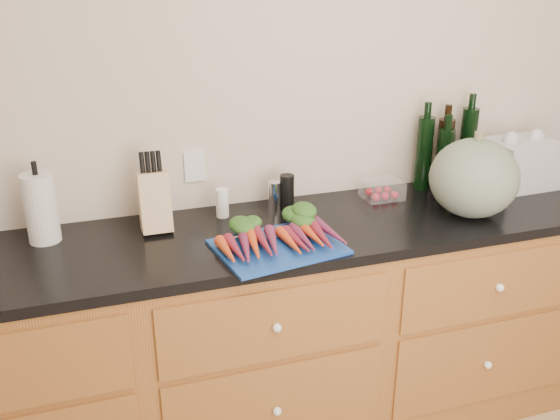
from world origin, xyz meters
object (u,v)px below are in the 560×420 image
object	(u,v)px
cutting_board	(278,247)
knife_block	(154,202)
paper_towel	(41,208)
tomato_box	(382,189)
carrots	(275,234)
squash	(474,178)

from	to	relation	value
cutting_board	knife_block	world-z (taller)	knife_block
paper_towel	tomato_box	xyz separation A→B (m)	(1.36, 0.01, -0.09)
paper_towel	cutting_board	bearing A→B (deg)	-22.12
carrots	tomato_box	world-z (taller)	tomato_box
carrots	paper_towel	bearing A→B (deg)	160.45
squash	paper_towel	distance (m)	1.63
cutting_board	squash	distance (m)	0.84
knife_block	carrots	bearing A→B (deg)	-33.69
squash	paper_towel	world-z (taller)	squash
paper_towel	carrots	bearing A→B (deg)	-19.55
cutting_board	carrots	size ratio (longest dim) A/B	1.02
squash	tomato_box	bearing A→B (deg)	132.59
cutting_board	squash	xyz separation A→B (m)	(0.82, 0.06, 0.15)
cutting_board	tomato_box	xyz separation A→B (m)	(0.57, 0.33, 0.03)
knife_block	tomato_box	xyz separation A→B (m)	(0.96, 0.03, -0.07)
tomato_box	squash	bearing A→B (deg)	-47.41
knife_block	tomato_box	distance (m)	0.96
carrots	paper_towel	size ratio (longest dim) A/B	1.64
squash	paper_towel	xyz separation A→B (m)	(-1.61, 0.26, -0.03)
tomato_box	paper_towel	bearing A→B (deg)	-179.58
carrots	paper_towel	distance (m)	0.84
squash	tomato_box	world-z (taller)	squash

